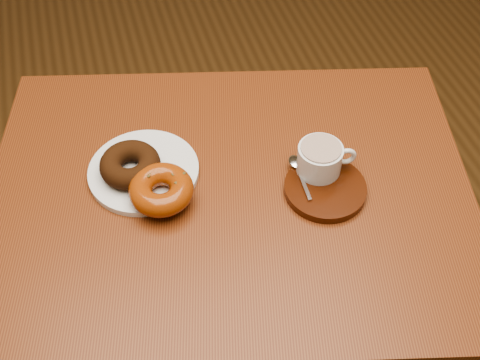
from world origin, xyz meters
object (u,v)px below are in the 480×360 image
object	(u,v)px
coffee_cup	(320,158)
saucer	(325,189)
donut_plate	(144,171)
cafe_table	(230,232)

from	to	relation	value
coffee_cup	saucer	bearing A→B (deg)	-82.80
donut_plate	saucer	distance (m)	0.34
donut_plate	coffee_cup	size ratio (longest dim) A/B	1.90
cafe_table	saucer	world-z (taller)	saucer
donut_plate	coffee_cup	world-z (taller)	coffee_cup
donut_plate	coffee_cup	distance (m)	0.33
donut_plate	saucer	world-z (taller)	saucer
cafe_table	donut_plate	world-z (taller)	donut_plate
donut_plate	saucer	bearing A→B (deg)	-23.40
donut_plate	saucer	xyz separation A→B (m)	(0.31, -0.13, 0.00)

